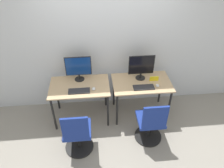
# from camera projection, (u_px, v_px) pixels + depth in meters

# --- Properties ---
(ground_plane) EXTENTS (20.00, 20.00, 0.00)m
(ground_plane) POSITION_uv_depth(u_px,v_px,m) (113.00, 127.00, 4.14)
(ground_plane) COLOR gray
(wall_back) EXTENTS (12.00, 0.05, 2.80)m
(wall_back) POSITION_uv_depth(u_px,v_px,m) (108.00, 40.00, 3.94)
(wall_back) COLOR #B7BCC1
(wall_back) RESTS_ON ground_plane
(desk_left) EXTENTS (1.07, 0.67, 0.76)m
(desk_left) POSITION_uv_depth(u_px,v_px,m) (80.00, 90.00, 3.96)
(desk_left) COLOR tan
(desk_left) RESTS_ON ground_plane
(monitor_left) EXTENTS (0.47, 0.18, 0.47)m
(monitor_left) POSITION_uv_depth(u_px,v_px,m) (78.00, 68.00, 3.92)
(monitor_left) COLOR black
(monitor_left) RESTS_ON desk_left
(keyboard_left) EXTENTS (0.37, 0.15, 0.02)m
(keyboard_left) POSITION_uv_depth(u_px,v_px,m) (79.00, 91.00, 3.77)
(keyboard_left) COLOR #262628
(keyboard_left) RESTS_ON desk_left
(mouse_left) EXTENTS (0.06, 0.09, 0.03)m
(mouse_left) POSITION_uv_depth(u_px,v_px,m) (94.00, 89.00, 3.81)
(mouse_left) COLOR silver
(mouse_left) RESTS_ON desk_left
(office_chair_left) EXTENTS (0.48, 0.48, 0.91)m
(office_chair_left) POSITION_uv_depth(u_px,v_px,m) (77.00, 135.00, 3.50)
(office_chair_left) COLOR black
(office_chair_left) RESTS_ON ground_plane
(desk_right) EXTENTS (1.07, 0.67, 0.76)m
(desk_right) POSITION_uv_depth(u_px,v_px,m) (141.00, 86.00, 4.05)
(desk_right) COLOR tan
(desk_right) RESTS_ON ground_plane
(monitor_right) EXTENTS (0.47, 0.18, 0.47)m
(monitor_right) POSITION_uv_depth(u_px,v_px,m) (141.00, 66.00, 3.95)
(monitor_right) COLOR black
(monitor_right) RESTS_ON desk_right
(keyboard_right) EXTENTS (0.37, 0.15, 0.02)m
(keyboard_right) POSITION_uv_depth(u_px,v_px,m) (144.00, 87.00, 3.86)
(keyboard_right) COLOR #262628
(keyboard_right) RESTS_ON desk_right
(mouse_right) EXTENTS (0.06, 0.09, 0.03)m
(mouse_right) POSITION_uv_depth(u_px,v_px,m) (158.00, 85.00, 3.89)
(mouse_right) COLOR silver
(mouse_right) RESTS_ON desk_right
(office_chair_right) EXTENTS (0.48, 0.48, 0.91)m
(office_chair_right) POSITION_uv_depth(u_px,v_px,m) (151.00, 124.00, 3.68)
(office_chair_right) COLOR black
(office_chair_right) RESTS_ON ground_plane
(placard_right) EXTENTS (0.16, 0.03, 0.08)m
(placard_right) POSITION_uv_depth(u_px,v_px,m) (154.00, 79.00, 4.02)
(placard_right) COLOR yellow
(placard_right) RESTS_ON desk_right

